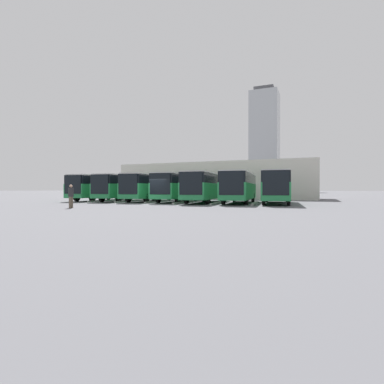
{
  "coord_description": "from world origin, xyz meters",
  "views": [
    {
      "loc": [
        -14.9,
        25.8,
        1.45
      ],
      "look_at": [
        -1.88,
        -5.61,
        1.15
      ],
      "focal_mm": 28.0,
      "sensor_mm": 36.0,
      "label": 1
    }
  ],
  "objects_px": {
    "bus_2": "(205,186)",
    "bus_4": "(150,187)",
    "bus_1": "(240,186)",
    "bus_6": "(101,187)",
    "bus_3": "(178,186)",
    "bus_0": "(277,186)",
    "pedestrian": "(71,195)",
    "bus_5": "(125,187)"
  },
  "relations": [
    {
      "from": "bus_2",
      "to": "bus_0",
      "type": "bearing_deg",
      "value": 179.75
    },
    {
      "from": "bus_1",
      "to": "bus_6",
      "type": "relative_size",
      "value": 1.0
    },
    {
      "from": "bus_3",
      "to": "pedestrian",
      "type": "height_order",
      "value": "bus_3"
    },
    {
      "from": "bus_3",
      "to": "bus_0",
      "type": "bearing_deg",
      "value": 172.91
    },
    {
      "from": "bus_2",
      "to": "bus_6",
      "type": "relative_size",
      "value": 1.0
    },
    {
      "from": "bus_5",
      "to": "bus_6",
      "type": "xyz_separation_m",
      "value": [
        3.73,
        0.06,
        0.0
      ]
    },
    {
      "from": "bus_2",
      "to": "pedestrian",
      "type": "distance_m",
      "value": 14.46
    },
    {
      "from": "bus_3",
      "to": "bus_6",
      "type": "relative_size",
      "value": 1.0
    },
    {
      "from": "bus_5",
      "to": "pedestrian",
      "type": "bearing_deg",
      "value": 102.81
    },
    {
      "from": "bus_4",
      "to": "pedestrian",
      "type": "bearing_deg",
      "value": 88.12
    },
    {
      "from": "bus_4",
      "to": "pedestrian",
      "type": "height_order",
      "value": "bus_4"
    },
    {
      "from": "bus_4",
      "to": "pedestrian",
      "type": "relative_size",
      "value": 6.28
    },
    {
      "from": "bus_3",
      "to": "bus_2",
      "type": "bearing_deg",
      "value": 159.53
    },
    {
      "from": "bus_6",
      "to": "pedestrian",
      "type": "distance_m",
      "value": 16.21
    },
    {
      "from": "bus_4",
      "to": "bus_6",
      "type": "relative_size",
      "value": 1.0
    },
    {
      "from": "bus_2",
      "to": "bus_6",
      "type": "distance_m",
      "value": 14.93
    },
    {
      "from": "bus_0",
      "to": "bus_1",
      "type": "height_order",
      "value": "same"
    },
    {
      "from": "bus_6",
      "to": "pedestrian",
      "type": "relative_size",
      "value": 6.28
    },
    {
      "from": "bus_6",
      "to": "bus_1",
      "type": "bearing_deg",
      "value": 172.2
    },
    {
      "from": "bus_4",
      "to": "pedestrian",
      "type": "distance_m",
      "value": 13.85
    },
    {
      "from": "bus_6",
      "to": "pedestrian",
      "type": "bearing_deg",
      "value": 115.46
    },
    {
      "from": "bus_2",
      "to": "bus_3",
      "type": "relative_size",
      "value": 1.0
    },
    {
      "from": "bus_0",
      "to": "bus_5",
      "type": "height_order",
      "value": "same"
    },
    {
      "from": "bus_6",
      "to": "bus_2",
      "type": "bearing_deg",
      "value": 170.58
    },
    {
      "from": "bus_4",
      "to": "pedestrian",
      "type": "xyz_separation_m",
      "value": [
        -1.0,
        13.79,
        -0.81
      ]
    },
    {
      "from": "bus_0",
      "to": "bus_4",
      "type": "xyz_separation_m",
      "value": [
        14.91,
        -0.11,
        0.0
      ]
    },
    {
      "from": "bus_2",
      "to": "bus_4",
      "type": "xyz_separation_m",
      "value": [
        7.45,
        -0.87,
        0.0
      ]
    },
    {
      "from": "bus_5",
      "to": "pedestrian",
      "type": "height_order",
      "value": "bus_5"
    },
    {
      "from": "bus_3",
      "to": "bus_6",
      "type": "distance_m",
      "value": 11.18
    },
    {
      "from": "bus_2",
      "to": "bus_4",
      "type": "distance_m",
      "value": 7.5
    },
    {
      "from": "bus_2",
      "to": "bus_5",
      "type": "height_order",
      "value": "same"
    },
    {
      "from": "bus_3",
      "to": "bus_5",
      "type": "height_order",
      "value": "same"
    },
    {
      "from": "bus_5",
      "to": "bus_6",
      "type": "bearing_deg",
      "value": -5.16
    },
    {
      "from": "bus_0",
      "to": "bus_5",
      "type": "distance_m",
      "value": 18.64
    },
    {
      "from": "bus_1",
      "to": "bus_6",
      "type": "distance_m",
      "value": 18.64
    },
    {
      "from": "bus_1",
      "to": "bus_4",
      "type": "distance_m",
      "value": 11.2
    },
    {
      "from": "bus_2",
      "to": "bus_1",
      "type": "bearing_deg",
      "value": 178.69
    },
    {
      "from": "bus_1",
      "to": "bus_3",
      "type": "distance_m",
      "value": 7.48
    },
    {
      "from": "bus_0",
      "to": "bus_2",
      "type": "bearing_deg",
      "value": -0.25
    },
    {
      "from": "bus_4",
      "to": "bus_5",
      "type": "height_order",
      "value": "same"
    },
    {
      "from": "bus_2",
      "to": "bus_4",
      "type": "relative_size",
      "value": 1.0
    },
    {
      "from": "bus_0",
      "to": "pedestrian",
      "type": "xyz_separation_m",
      "value": [
        13.91,
        13.67,
        -0.81
      ]
    }
  ]
}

